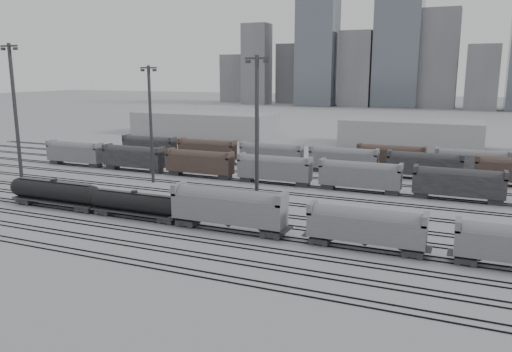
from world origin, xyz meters
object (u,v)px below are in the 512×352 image
at_px(light_mast_c, 257,131).
at_px(hopper_car_b, 366,225).
at_px(tank_car_a, 55,192).
at_px(tank_car_b, 135,203).
at_px(light_mast_a, 15,110).
at_px(hopper_car_a, 228,206).

bearing_deg(light_mast_c, hopper_car_b, -28.75).
bearing_deg(tank_car_a, hopper_car_b, 0.00).
height_order(tank_car_b, light_mast_c, light_mast_c).
xyz_separation_m(tank_car_b, light_mast_a, (-37.89, 12.93, 12.12)).
relative_size(tank_car_a, light_mast_a, 0.67).
relative_size(hopper_car_a, light_mast_a, 0.61).
xyz_separation_m(light_mast_a, light_mast_c, (53.44, -2.40, -1.62)).
distance_m(hopper_car_b, light_mast_a, 74.64).
bearing_deg(tank_car_b, hopper_car_b, -0.00).
distance_m(hopper_car_a, hopper_car_b, 18.98).
bearing_deg(light_mast_a, hopper_car_a, -13.55).
height_order(tank_car_b, light_mast_a, light_mast_a).
height_order(tank_car_a, hopper_car_b, hopper_car_b).
relative_size(tank_car_b, light_mast_c, 0.69).
xyz_separation_m(tank_car_a, hopper_car_b, (50.64, 0.00, 0.58)).
xyz_separation_m(tank_car_b, hopper_car_a, (15.78, 0.00, 1.27)).
height_order(hopper_car_a, hopper_car_b, hopper_car_a).
height_order(tank_car_a, light_mast_c, light_mast_c).
height_order(tank_car_a, hopper_car_a, hopper_car_a).
xyz_separation_m(tank_car_a, light_mast_a, (-22.00, 12.93, 11.88)).
height_order(hopper_car_b, light_mast_a, light_mast_a).
distance_m(tank_car_a, light_mast_c, 34.71).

